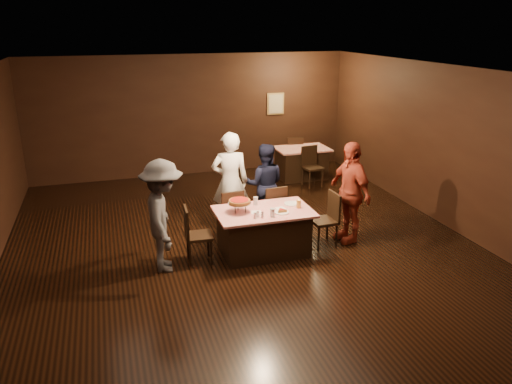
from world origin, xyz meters
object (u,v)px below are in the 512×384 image
main_table (264,232)px  chair_far_left (230,214)px  chair_end_right (324,220)px  diner_grey_knit (163,216)px  glass_front_left (272,213)px  diner_white_jacket (230,182)px  glass_amber (299,204)px  glass_back (256,201)px  chair_back_near (313,167)px  back_table (302,163)px  chair_far_right (272,209)px  pizza_stand (239,202)px  plate_empty (291,204)px  chair_back_far (293,154)px  diner_red_shirt (350,192)px  diner_navy_hoodie (265,184)px  chair_end_left (199,235)px

main_table → chair_far_left: 0.85m
chair_end_right → diner_grey_knit: (-2.76, -0.08, 0.42)m
glass_front_left → diner_white_jacket: bearing=102.7°
glass_amber → glass_back: size_ratio=1.00×
chair_end_right → chair_back_near: 3.32m
back_table → chair_far_right: (-1.83, -3.07, 0.09)m
back_table → glass_front_left: glass_front_left is taller
pizza_stand → glass_front_left: 0.58m
chair_back_near → plate_empty: chair_back_near is taller
chair_end_right → diner_white_jacket: (-1.38, 1.15, 0.46)m
chair_far_left → chair_back_near: bearing=-143.9°
chair_far_left → chair_end_right: same height
back_table → chair_back_far: (0.00, 0.60, 0.09)m
chair_back_far → diner_red_shirt: (-0.62, -4.34, 0.43)m
diner_white_jacket → glass_back: bearing=113.3°
back_table → diner_grey_knit: size_ratio=0.73×
main_table → pizza_stand: pizza_stand is taller
diner_navy_hoodie → pizza_stand: (-0.83, -1.23, 0.16)m
chair_end_left → diner_grey_knit: 0.70m
chair_back_far → glass_back: 4.72m
glass_amber → glass_back: same height
chair_far_left → glass_front_left: chair_far_left is taller
chair_back_far → diner_red_shirt: size_ratio=0.52×
chair_far_left → chair_end_right: 1.68m
chair_far_right → pizza_stand: size_ratio=2.50×
glass_back → chair_far_left: bearing=127.9°
back_table → plate_empty: bearing=-114.6°
glass_back → glass_front_left: bearing=-80.5°
chair_end_right → diner_navy_hoodie: diner_navy_hoodie is taller
plate_empty → glass_amber: (0.05, -0.20, 0.06)m
chair_far_left → glass_amber: bearing=135.5°
diner_grey_knit → chair_back_far: bearing=-36.0°
main_table → diner_navy_hoodie: size_ratio=1.01×
chair_back_far → plate_empty: bearing=75.1°
chair_back_near → plate_empty: 3.42m
chair_back_far → glass_back: chair_back_far is taller
chair_end_right → chair_back_near: size_ratio=1.00×
chair_back_far → glass_amber: size_ratio=6.79×
chair_far_right → diner_white_jacket: size_ratio=0.51×
diner_red_shirt → chair_end_right: bearing=-89.7°
chair_far_left → chair_far_right: 0.80m
diner_navy_hoodie → diner_red_shirt: diner_red_shirt is taller
main_table → glass_amber: (0.60, -0.05, 0.46)m
glass_amber → glass_back: bearing=151.7°
chair_back_far → diner_red_shirt: diner_red_shirt is taller
chair_far_left → diner_navy_hoodie: size_ratio=0.60×
chair_far_left → glass_front_left: size_ratio=6.79×
glass_back → chair_end_left: bearing=-164.1°
main_table → chair_back_far: 4.95m
chair_far_left → glass_back: bearing=122.0°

